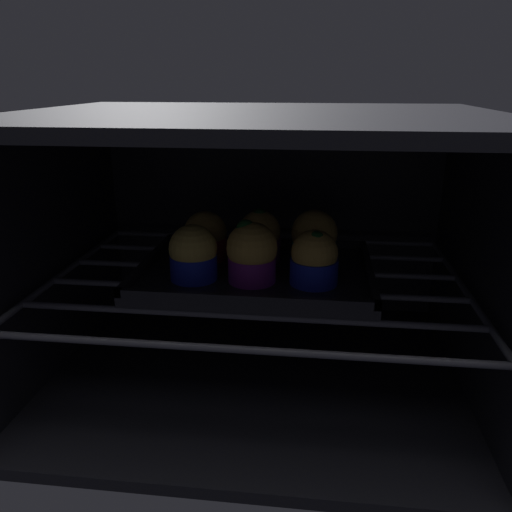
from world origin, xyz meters
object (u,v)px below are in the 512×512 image
at_px(muffin_row1_col0, 205,238).
at_px(muffin_row1_col2, 314,239).
at_px(baking_tray, 256,273).
at_px(muffin_row0_col1, 253,253).
at_px(muffin_row0_col2, 314,259).
at_px(muffin_row1_col1, 260,237).
at_px(muffin_row0_col0, 193,255).

relative_size(muffin_row1_col0, muffin_row1_col2, 0.91).
xyz_separation_m(baking_tray, muffin_row0_col1, (0.00, -0.04, 0.04)).
height_order(muffin_row0_col1, muffin_row0_col2, muffin_row0_col1).
distance_m(muffin_row0_col2, muffin_row1_col2, 0.08).
height_order(muffin_row1_col1, muffin_row1_col2, muffin_row1_col2).
bearing_deg(muffin_row1_col0, muffin_row1_col1, 2.67).
bearing_deg(muffin_row1_col2, muffin_row1_col0, 179.56).
distance_m(muffin_row1_col0, muffin_row1_col2, 0.15).
bearing_deg(muffin_row1_col2, baking_tray, -154.53).
height_order(baking_tray, muffin_row0_col1, muffin_row0_col1).
height_order(muffin_row0_col2, muffin_row1_col2, muffin_row1_col2).
bearing_deg(muffin_row0_col0, baking_tray, 29.25).
bearing_deg(muffin_row1_col1, muffin_row1_col2, -3.61).
bearing_deg(muffin_row0_col2, baking_tray, 152.84).
distance_m(muffin_row0_col1, muffin_row0_col2, 0.08).
xyz_separation_m(baking_tray, muffin_row0_col2, (0.08, -0.04, 0.04)).
bearing_deg(muffin_row0_col1, muffin_row1_col2, 46.13).
height_order(muffin_row0_col0, muffin_row1_col2, muffin_row1_col2).
xyz_separation_m(muffin_row1_col1, muffin_row1_col2, (0.07, -0.00, 0.00)).
height_order(baking_tray, muffin_row1_col0, muffin_row1_col0).
xyz_separation_m(muffin_row0_col2, muffin_row1_col2, (-0.00, 0.08, 0.00)).
xyz_separation_m(muffin_row1_col0, muffin_row1_col1, (0.08, 0.00, 0.00)).
bearing_deg(muffin_row1_col2, muffin_row0_col2, -88.87).
distance_m(baking_tray, muffin_row0_col1, 0.06).
xyz_separation_m(muffin_row0_col2, muffin_row1_col1, (-0.08, 0.08, 0.00)).
relative_size(baking_tray, muffin_row0_col1, 3.86).
relative_size(muffin_row0_col2, muffin_row1_col2, 0.92).
relative_size(muffin_row1_col0, muffin_row1_col1, 0.92).
bearing_deg(muffin_row0_col1, muffin_row0_col0, -179.47).
distance_m(muffin_row0_col0, muffin_row0_col2, 0.15).
relative_size(baking_tray, muffin_row0_col2, 4.44).
distance_m(muffin_row0_col1, muffin_row1_col0, 0.11).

